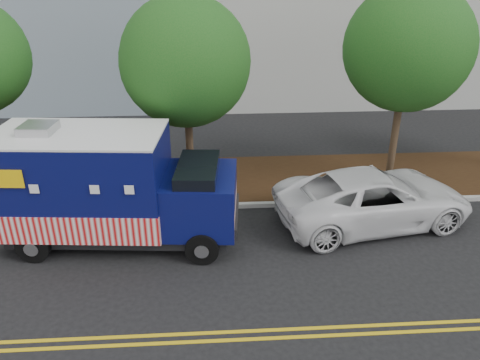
{
  "coord_description": "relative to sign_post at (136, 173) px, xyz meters",
  "views": [
    {
      "loc": [
        1.69,
        -12.51,
        7.62
      ],
      "look_at": [
        2.52,
        0.6,
        1.41
      ],
      "focal_mm": 35.0,
      "sensor_mm": 36.0,
      "label": 1
    }
  ],
  "objects": [
    {
      "name": "curb",
      "position": [
        0.85,
        -0.37,
        -1.12
      ],
      "size": [
        120.0,
        0.18,
        0.15
      ],
      "primitive_type": "cube",
      "color": "#9E9E99",
      "rests_on": "ground"
    },
    {
      "name": "food_truck",
      "position": [
        -0.54,
        -2.11,
        0.44
      ],
      "size": [
        7.04,
        3.13,
        3.61
      ],
      "rotation": [
        0.0,
        0.0,
        -0.08
      ],
      "color": "black",
      "rests_on": "ground"
    },
    {
      "name": "mulch_strip",
      "position": [
        0.85,
        1.73,
        -1.12
      ],
      "size": [
        120.0,
        4.0,
        0.15
      ],
      "primitive_type": "cube",
      "color": "black",
      "rests_on": "ground"
    },
    {
      "name": "tree_c",
      "position": [
        9.1,
        1.23,
        3.75
      ],
      "size": [
        4.26,
        4.26,
        7.09
      ],
      "color": "#38281C",
      "rests_on": "ground"
    },
    {
      "name": "ground",
      "position": [
        0.85,
        -1.77,
        -1.2
      ],
      "size": [
        120.0,
        120.0,
        0.0
      ],
      "primitive_type": "plane",
      "color": "black",
      "rests_on": "ground"
    },
    {
      "name": "centerline_near",
      "position": [
        0.85,
        -6.22,
        -1.19
      ],
      "size": [
        120.0,
        0.1,
        0.01
      ],
      "primitive_type": "cube",
      "color": "gold",
      "rests_on": "ground"
    },
    {
      "name": "tree_b",
      "position": [
        1.75,
        1.07,
        3.42
      ],
      "size": [
        4.24,
        4.24,
        6.75
      ],
      "color": "#38281C",
      "rests_on": "ground"
    },
    {
      "name": "white_car",
      "position": [
        7.54,
        -1.57,
        -0.35
      ],
      "size": [
        6.55,
        3.88,
        1.71
      ],
      "primitive_type": "imported",
      "rotation": [
        0.0,
        0.0,
        1.75
      ],
      "color": "silver",
      "rests_on": "ground"
    },
    {
      "name": "sign_post",
      "position": [
        0.0,
        0.0,
        0.0
      ],
      "size": [
        0.06,
        0.06,
        2.4
      ],
      "primitive_type": "cube",
      "color": "#473828",
      "rests_on": "ground"
    },
    {
      "name": "centerline_far",
      "position": [
        0.85,
        -6.47,
        -1.19
      ],
      "size": [
        120.0,
        0.1,
        0.01
      ],
      "primitive_type": "cube",
      "color": "gold",
      "rests_on": "ground"
    }
  ]
}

